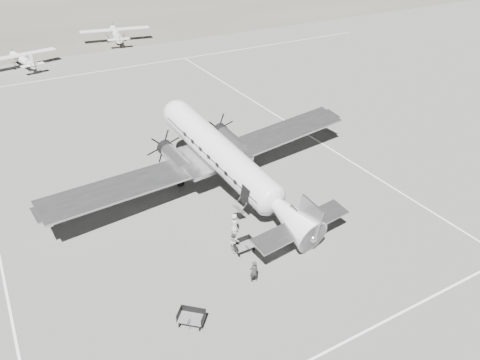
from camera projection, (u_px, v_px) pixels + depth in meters
name	position (u px, v px, depth m)	size (l,w,h in m)	color
ground	(250.00, 207.00, 37.14)	(260.00, 260.00, 0.00)	slate
taxi_line_near	(375.00, 326.00, 26.71)	(60.00, 0.15, 0.01)	white
taxi_line_right	(364.00, 170.00, 42.23)	(0.15, 80.00, 0.01)	white
taxi_line_horizon	(108.00, 70.00, 66.95)	(90.00, 0.15, 0.01)	white
grass_infield	(40.00, 6.00, 107.95)	(260.00, 90.00, 0.01)	#636053
dc3_airliner	(228.00, 163.00, 37.59)	(29.35, 20.36, 5.59)	silver
light_plane_left	(22.00, 61.00, 67.27)	(10.42, 8.45, 2.16)	silver
light_plane_right	(116.00, 35.00, 79.57)	(11.67, 9.47, 2.42)	silver
baggage_cart_near	(244.00, 246.00, 32.26)	(1.54, 1.09, 0.87)	#5C5C5C
baggage_cart_far	(191.00, 318.00, 26.66)	(1.59, 1.12, 0.90)	#5C5C5C
ground_crew	(254.00, 271.00, 29.50)	(0.59, 0.38, 1.61)	#2E2E2E
ramp_agent	(234.00, 241.00, 32.10)	(0.82, 0.64, 1.69)	#ACACA9
passenger	(234.00, 223.00, 33.88)	(0.78, 0.51, 1.59)	#B3B3B0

